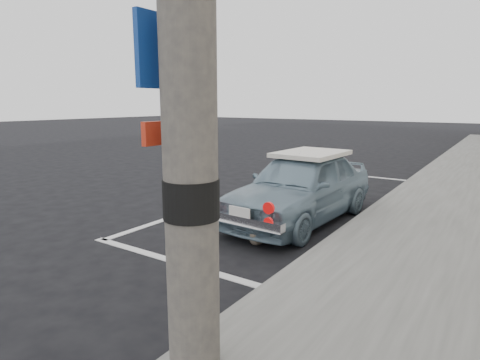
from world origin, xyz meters
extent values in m
plane|color=black|center=(0.00, 0.00, 0.00)|extent=(80.00, 80.00, 0.00)
cube|color=#60605B|center=(3.20, 2.00, 0.07)|extent=(2.80, 40.00, 0.15)
cube|color=silver|center=(0.50, -0.50, 0.00)|extent=(3.00, 0.12, 0.01)
cube|color=silver|center=(0.50, 6.50, 0.00)|extent=(3.00, 0.12, 0.01)
cube|color=silver|center=(-0.90, 3.00, 0.00)|extent=(0.12, 7.00, 0.01)
cylinder|color=black|center=(2.05, -2.00, 1.30)|extent=(0.36, 0.36, 0.25)
cube|color=#133D9D|center=(1.81, -2.00, 2.20)|extent=(0.04, 0.35, 0.45)
cube|color=red|center=(1.81, -2.00, 1.70)|extent=(0.04, 0.30, 0.15)
cube|color=white|center=(1.80, -2.00, 1.70)|extent=(0.02, 0.16, 0.08)
imported|color=#7793A5|center=(0.94, 1.95, 0.56)|extent=(1.49, 3.36, 1.12)
cube|color=silver|center=(0.96, 2.28, 1.05)|extent=(0.99, 1.30, 0.07)
cube|color=silver|center=(0.86, 0.35, 0.38)|extent=(1.27, 0.18, 0.12)
cube|color=white|center=(0.86, 0.30, 0.48)|extent=(0.33, 0.04, 0.17)
cylinder|color=red|center=(0.42, 0.34, 0.62)|extent=(0.15, 0.05, 0.15)
cylinder|color=red|center=(1.30, 0.30, 0.62)|extent=(0.15, 0.05, 0.15)
cylinder|color=red|center=(0.42, 0.34, 0.44)|extent=(0.12, 0.05, 0.12)
cylinder|color=red|center=(1.30, 0.30, 0.44)|extent=(0.12, 0.05, 0.12)
ellipsoid|color=brown|center=(0.97, 0.58, 0.11)|extent=(0.31, 0.38, 0.20)
sphere|color=brown|center=(1.01, 0.44, 0.18)|extent=(0.13, 0.13, 0.13)
cone|color=brown|center=(0.98, 0.42, 0.24)|extent=(0.04, 0.04, 0.05)
cone|color=brown|center=(1.04, 0.45, 0.24)|extent=(0.04, 0.04, 0.05)
cylinder|color=brown|center=(0.96, 0.75, 0.04)|extent=(0.17, 0.18, 0.03)
camera|label=1|loc=(3.66, -3.85, 1.89)|focal=30.00mm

